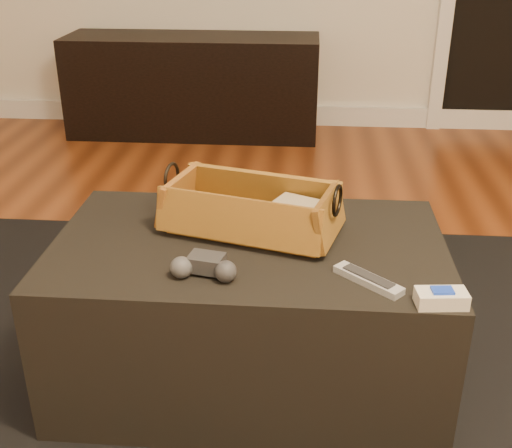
# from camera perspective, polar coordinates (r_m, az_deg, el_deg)

# --- Properties ---
(floor) EXTENTS (5.00, 5.50, 0.01)m
(floor) POSITION_cam_1_polar(r_m,az_deg,el_deg) (1.69, 1.04, -18.72)
(floor) COLOR brown
(floor) RESTS_ON ground
(baseboard) EXTENTS (5.00, 0.04, 0.12)m
(baseboard) POSITION_cam_1_polar(r_m,az_deg,el_deg) (4.10, 3.55, 9.65)
(baseboard) COLOR white
(baseboard) RESTS_ON floor
(media_cabinet) EXTENTS (1.46, 0.45, 0.57)m
(media_cabinet) POSITION_cam_1_polar(r_m,az_deg,el_deg) (3.89, -5.57, 12.14)
(media_cabinet) COLOR black
(media_cabinet) RESTS_ON floor
(area_rug) EXTENTS (2.60, 2.00, 0.01)m
(area_rug) POSITION_cam_1_polar(r_m,az_deg,el_deg) (1.83, -0.72, -14.27)
(area_rug) COLOR black
(area_rug) RESTS_ON floor
(ottoman) EXTENTS (1.00, 0.60, 0.42)m
(ottoman) POSITION_cam_1_polar(r_m,az_deg,el_deg) (1.74, -0.61, -7.74)
(ottoman) COLOR black
(ottoman) RESTS_ON area_rug
(tv_remote) EXTENTS (0.25, 0.09, 0.03)m
(tv_remote) POSITION_cam_1_polar(r_m,az_deg,el_deg) (1.68, -1.38, 0.22)
(tv_remote) COLOR black
(tv_remote) RESTS_ON wicker_basket
(cloth_bundle) EXTENTS (0.15, 0.13, 0.07)m
(cloth_bundle) POSITION_cam_1_polar(r_m,az_deg,el_deg) (1.67, 3.84, 0.88)
(cloth_bundle) COLOR tan
(cloth_bundle) RESTS_ON wicker_basket
(wicker_basket) EXTENTS (0.50, 0.35, 0.16)m
(wicker_basket) POSITION_cam_1_polar(r_m,az_deg,el_deg) (1.67, -0.44, 1.12)
(wicker_basket) COLOR #A87226
(wicker_basket) RESTS_ON ottoman
(game_controller) EXTENTS (0.16, 0.10, 0.05)m
(game_controller) POSITION_cam_1_polar(r_m,az_deg,el_deg) (1.47, -4.59, -3.81)
(game_controller) COLOR #2C2C2E
(game_controller) RESTS_ON ottoman
(silver_remote) EXTENTS (0.16, 0.15, 0.02)m
(silver_remote) POSITION_cam_1_polar(r_m,az_deg,el_deg) (1.47, 9.94, -4.88)
(silver_remote) COLOR silver
(silver_remote) RESTS_ON ottoman
(cream_gadget) EXTENTS (0.11, 0.06, 0.04)m
(cream_gadget) POSITION_cam_1_polar(r_m,az_deg,el_deg) (1.42, 16.16, -6.33)
(cream_gadget) COLOR white
(cream_gadget) RESTS_ON ottoman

